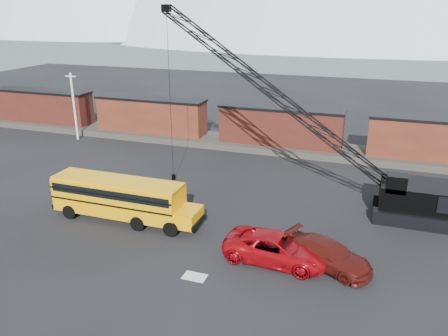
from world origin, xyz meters
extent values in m
plane|color=black|center=(0.00, 0.00, 0.00)|extent=(160.00, 160.00, 0.00)
cube|color=white|center=(0.00, 340.00, 12.00)|extent=(800.00, 80.00, 24.00)
cube|color=#4E4940|center=(0.00, 22.00, 0.35)|extent=(120.00, 5.00, 0.70)
cube|color=#4F1C16|center=(-32.00, 22.00, 2.70)|extent=(13.50, 2.90, 4.00)
cube|color=black|center=(-32.00, 22.00, 4.75)|extent=(13.70, 3.10, 0.25)
cube|color=black|center=(-36.20, 22.00, 1.00)|extent=(2.20, 2.40, 0.60)
cube|color=black|center=(-27.80, 22.00, 1.00)|extent=(2.20, 2.40, 0.60)
cube|color=#492014|center=(-16.00, 22.00, 2.70)|extent=(13.50, 2.90, 4.00)
cube|color=black|center=(-16.00, 22.00, 4.75)|extent=(13.70, 3.10, 0.25)
cube|color=black|center=(-20.20, 22.00, 1.00)|extent=(2.20, 2.40, 0.60)
cube|color=black|center=(-11.80, 22.00, 1.00)|extent=(2.20, 2.40, 0.60)
cube|color=#4F1C16|center=(0.00, 22.00, 2.70)|extent=(13.50, 2.90, 4.00)
cube|color=black|center=(0.00, 22.00, 4.75)|extent=(13.70, 3.10, 0.25)
cube|color=black|center=(-4.20, 22.00, 1.00)|extent=(2.20, 2.40, 0.60)
cube|color=black|center=(4.20, 22.00, 1.00)|extent=(2.20, 2.40, 0.60)
cube|color=#492014|center=(16.00, 22.00, 2.70)|extent=(13.50, 2.90, 4.00)
cube|color=black|center=(16.00, 22.00, 4.75)|extent=(13.70, 3.10, 0.25)
cube|color=black|center=(11.80, 22.00, 1.00)|extent=(2.20, 2.40, 0.60)
cylinder|color=silver|center=(-24.00, 18.00, 4.00)|extent=(0.24, 0.24, 8.00)
cube|color=silver|center=(-24.00, 18.00, 7.60)|extent=(1.40, 0.12, 0.12)
cube|color=silver|center=(0.50, -4.00, 0.01)|extent=(1.40, 0.90, 0.02)
cube|color=#F4A305|center=(-7.76, 1.17, 1.80)|extent=(10.00, 2.50, 2.50)
cube|color=#F4A305|center=(-2.16, 1.17, 1.10)|extent=(1.60, 2.30, 1.10)
cube|color=#F4A305|center=(-7.76, 1.17, 3.10)|extent=(10.00, 2.30, 0.18)
cube|color=black|center=(-7.76, -0.09, 2.50)|extent=(9.60, 0.05, 0.65)
cube|color=black|center=(-7.76, 2.43, 2.50)|extent=(9.60, 0.05, 0.65)
cube|color=black|center=(-1.31, 1.17, 0.80)|extent=(0.15, 2.45, 0.35)
cube|color=black|center=(-12.81, 1.17, 0.80)|extent=(0.15, 2.50, 0.35)
cylinder|color=black|center=(-11.36, 0.02, 0.55)|extent=(1.10, 0.35, 1.10)
cylinder|color=black|center=(-11.36, 2.32, 0.55)|extent=(1.10, 0.35, 1.10)
cylinder|color=black|center=(-5.56, 0.02, 0.55)|extent=(1.10, 0.35, 1.10)
cylinder|color=black|center=(-5.56, 2.32, 0.55)|extent=(1.10, 0.35, 1.10)
cylinder|color=black|center=(-2.96, 0.02, 0.55)|extent=(1.10, 0.35, 1.10)
cylinder|color=black|center=(-2.96, 2.32, 0.55)|extent=(1.10, 0.35, 1.10)
imported|color=#A3070F|center=(4.70, -0.72, 0.92)|extent=(6.76, 3.41, 1.84)
imported|color=#4F120E|center=(7.76, -0.25, 0.83)|extent=(6.14, 4.47, 1.65)
cube|color=black|center=(13.03, 7.00, 0.50)|extent=(5.50, 1.00, 1.00)
cube|color=black|center=(13.03, 10.20, 0.50)|extent=(5.50, 1.00, 1.00)
cube|color=black|center=(13.03, 8.60, 1.90)|extent=(4.80, 3.60, 1.80)
cube|color=black|center=(15.03, 8.60, 2.10)|extent=(1.20, 3.80, 1.20)
cube|color=black|center=(11.63, 7.40, 3.10)|extent=(1.40, 1.20, 1.30)
cube|color=black|center=(11.63, 6.85, 3.10)|extent=(1.20, 0.06, 0.90)
cube|color=black|center=(-7.29, 9.61, 14.99)|extent=(0.70, 0.50, 0.60)
cylinder|color=black|center=(-7.29, 9.61, 7.49)|extent=(0.04, 0.04, 14.69)
cube|color=black|center=(-7.29, 9.61, 0.35)|extent=(0.25, 0.25, 0.50)
camera|label=1|loc=(9.36, -24.31, 15.03)|focal=35.00mm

